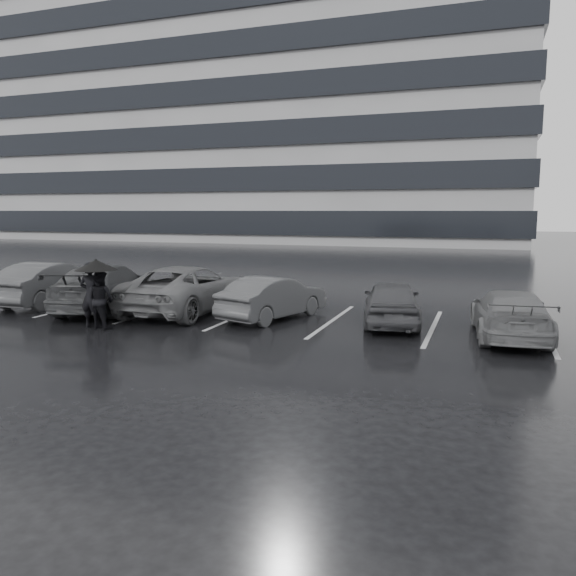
# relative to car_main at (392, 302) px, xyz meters

# --- Properties ---
(ground) EXTENTS (160.00, 160.00, 0.00)m
(ground) POSITION_rel_car_main_xyz_m (-2.28, -2.49, -0.63)
(ground) COLOR black
(ground) RESTS_ON ground
(office_building) EXTENTS (61.00, 26.00, 29.00)m
(office_building) POSITION_rel_car_main_xyz_m (-24.28, 45.51, 13.71)
(office_building) COLOR #949497
(office_building) RESTS_ON ground
(car_main) EXTENTS (2.12, 3.89, 1.25)m
(car_main) POSITION_rel_car_main_xyz_m (0.00, 0.00, 0.00)
(car_main) COLOR black
(car_main) RESTS_ON ground
(car_west_a) EXTENTS (2.34, 3.96, 1.23)m
(car_west_a) POSITION_rel_car_main_xyz_m (-3.39, -0.24, -0.01)
(car_west_a) COLOR #29292B
(car_west_a) RESTS_ON ground
(car_west_b) EXTENTS (2.42, 5.20, 1.44)m
(car_west_b) POSITION_rel_car_main_xyz_m (-6.29, -0.13, 0.09)
(car_west_b) COLOR #464648
(car_west_b) RESTS_ON ground
(car_west_c) EXTENTS (3.25, 5.36, 1.45)m
(car_west_c) POSITION_rel_car_main_xyz_m (-8.89, -0.65, 0.10)
(car_west_c) COLOR black
(car_west_c) RESTS_ON ground
(car_west_d) EXTENTS (1.58, 4.33, 1.42)m
(car_west_d) POSITION_rel_car_main_xyz_m (-11.28, -0.36, 0.08)
(car_west_d) COLOR #29292B
(car_west_d) RESTS_ON ground
(car_east) EXTENTS (2.03, 4.26, 1.20)m
(car_east) POSITION_rel_car_main_xyz_m (3.00, -0.65, -0.03)
(car_east) COLOR #464648
(car_east) RESTS_ON ground
(pedestrian_left) EXTENTS (0.69, 0.48, 1.78)m
(pedestrian_left) POSITION_rel_car_main_xyz_m (-7.48, -3.09, 0.26)
(pedestrian_left) COLOR black
(pedestrian_left) RESTS_ON ground
(pedestrian_right) EXTENTS (0.82, 0.67, 1.55)m
(pedestrian_right) POSITION_rel_car_main_xyz_m (-7.23, -3.04, 0.15)
(pedestrian_right) COLOR black
(pedestrian_right) RESTS_ON ground
(umbrella) EXTENTS (1.10, 1.10, 1.87)m
(umbrella) POSITION_rel_car_main_xyz_m (-7.29, -3.08, 1.07)
(umbrella) COLOR black
(umbrella) RESTS_ON ground
(stall_stripes) EXTENTS (19.72, 5.00, 0.00)m
(stall_stripes) POSITION_rel_car_main_xyz_m (-3.08, 0.01, -0.62)
(stall_stripes) COLOR #B2B2B5
(stall_stripes) RESTS_ON ground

